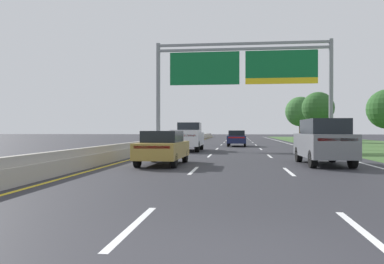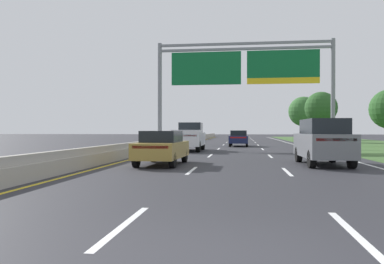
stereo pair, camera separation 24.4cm
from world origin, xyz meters
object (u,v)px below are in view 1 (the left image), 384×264
pickup_truck_white (188,137)px  roadside_tree_far (318,108)px  car_grey_right_lane_suv (323,141)px  overhead_sign_gantry (242,72)px  roadside_tree_distant (300,112)px  car_navy_centre_lane_sedan (237,138)px  car_gold_left_lane_sedan (163,147)px

pickup_truck_white → roadside_tree_far: (14.51, 23.92, 3.50)m
car_grey_right_lane_suv → roadside_tree_far: bearing=-12.5°
overhead_sign_gantry → pickup_truck_white: bearing=-138.9°
overhead_sign_gantry → roadside_tree_distant: bearing=73.4°
pickup_truck_white → car_navy_centre_lane_sedan: pickup_truck_white is taller
car_navy_centre_lane_sedan → roadside_tree_distant: 30.56m
overhead_sign_gantry → car_gold_left_lane_sedan: overhead_sign_gantry is taller
roadside_tree_far → roadside_tree_distant: 13.67m
overhead_sign_gantry → car_gold_left_lane_sedan: (-3.85, -15.84, -5.74)m
car_gold_left_lane_sedan → roadside_tree_far: roadside_tree_far is taller
car_gold_left_lane_sedan → car_grey_right_lane_suv: bearing=-82.7°
pickup_truck_white → car_gold_left_lane_sedan: 12.20m
car_gold_left_lane_sedan → roadside_tree_far: (14.17, 36.11, 3.76)m
car_gold_left_lane_sedan → roadside_tree_far: bearing=-20.2°
pickup_truck_white → car_grey_right_lane_suv: bearing=-146.5°
car_navy_centre_lane_sedan → overhead_sign_gantry: bearing=-174.1°
car_navy_centre_lane_sedan → car_grey_right_lane_suv: car_grey_right_lane_suv is taller
car_grey_right_lane_suv → roadside_tree_distant: bearing=-9.3°
overhead_sign_gantry → car_grey_right_lane_suv: 16.41m
overhead_sign_gantry → car_grey_right_lane_suv: bearing=-76.9°
roadside_tree_far → pickup_truck_white: bearing=-121.2°
roadside_tree_far → roadside_tree_distant: (-0.20, 13.66, 0.17)m
pickup_truck_white → roadside_tree_far: roadside_tree_far is taller
car_grey_right_lane_suv → car_navy_centre_lane_sedan: bearing=9.4°
overhead_sign_gantry → roadside_tree_distant: size_ratio=2.07×
car_gold_left_lane_sedan → pickup_truck_white: bearing=2.9°
overhead_sign_gantry → pickup_truck_white: size_ratio=2.78×
car_navy_centre_lane_sedan → roadside_tree_far: size_ratio=0.66×
roadside_tree_distant → pickup_truck_white: bearing=-110.8°
car_navy_centre_lane_sedan → roadside_tree_far: bearing=-35.4°
roadside_tree_far → car_navy_centre_lane_sedan: bearing=-126.3°
overhead_sign_gantry → roadside_tree_far: (10.32, 20.26, -1.98)m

